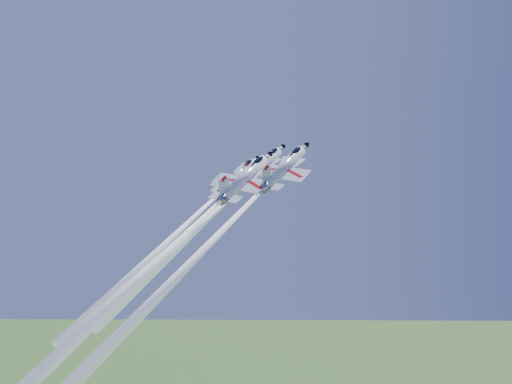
{
  "coord_description": "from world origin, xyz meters",
  "views": [
    {
      "loc": [
        1.45,
        -103.45,
        97.49
      ],
      "look_at": [
        0.0,
        0.0,
        95.85
      ],
      "focal_mm": 40.0,
      "sensor_mm": 36.0,
      "label": 1
    }
  ],
  "objects_px": {
    "jet_right": "(222,231)",
    "jet_lead": "(213,214)",
    "jet_slot": "(182,238)",
    "jet_left": "(182,228)"
  },
  "relations": [
    {
      "from": "jet_left",
      "to": "jet_right",
      "type": "bearing_deg",
      "value": -17.44
    },
    {
      "from": "jet_right",
      "to": "jet_slot",
      "type": "xyz_separation_m",
      "value": [
        -5.97,
        -1.05,
        -1.01
      ]
    },
    {
      "from": "jet_left",
      "to": "jet_slot",
      "type": "relative_size",
      "value": 0.91
    },
    {
      "from": "jet_left",
      "to": "jet_slot",
      "type": "bearing_deg",
      "value": -51.09
    },
    {
      "from": "jet_right",
      "to": "jet_lead",
      "type": "bearing_deg",
      "value": 133.4
    },
    {
      "from": "jet_left",
      "to": "jet_slot",
      "type": "height_order",
      "value": "jet_slot"
    },
    {
      "from": "jet_left",
      "to": "jet_slot",
      "type": "distance_m",
      "value": 9.4
    },
    {
      "from": "jet_lead",
      "to": "jet_left",
      "type": "xyz_separation_m",
      "value": [
        -4.76,
        -3.24,
        -2.11
      ]
    },
    {
      "from": "jet_lead",
      "to": "jet_right",
      "type": "height_order",
      "value": "jet_lead"
    },
    {
      "from": "jet_left",
      "to": "jet_lead",
      "type": "bearing_deg",
      "value": 65.78
    }
  ]
}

